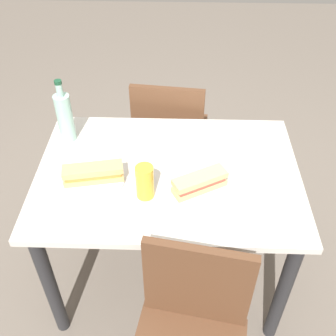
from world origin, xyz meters
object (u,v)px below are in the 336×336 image
Objects in this scene: chair_far at (170,134)px; knife_far at (91,170)px; plate_near at (199,190)px; plate_far at (94,181)px; dining_table at (168,191)px; olive_bowl at (229,137)px; baguette_sandwich_far at (93,173)px; baguette_sandwich_near at (200,182)px; knife_near at (190,181)px; water_bottle at (65,117)px; chair_near at (191,333)px; beer_glass at (145,182)px.

knife_far is at bearing -117.40° from chair_far.
plate_near is 1.00× the size of plate_far.
dining_table is 10.84× the size of olive_bowl.
chair_far is at bearing 66.12° from baguette_sandwich_far.
plate_far is at bearing -67.65° from knife_far.
baguette_sandwich_near is 0.06m from knife_near.
baguette_sandwich_near is 1.67× the size of knife_near.
water_bottle is 2.95× the size of olive_bowl.
knife_far is at bearing 168.33° from baguette_sandwich_near.
water_bottle reaches higher than plate_far.
chair_near is at bearing -80.32° from dining_table.
baguette_sandwich_near is 1.56× the size of beer_glass.
beer_glass reaches higher than dining_table.
olive_bowl is (0.74, 0.01, -0.11)m from water_bottle.
dining_table is 4.49× the size of plate_near.
plate_near is (0.03, 0.47, 0.25)m from chair_near.
chair_far is at bearing 98.94° from knife_near.
dining_table is 6.17× the size of knife_far.
plate_near and plate_far have the same top height.
knife_near is 0.64m from water_bottle.
chair_near reaches higher than plate_near.
olive_bowl is (0.27, 0.22, 0.13)m from dining_table.
knife_far is at bearing -176.44° from dining_table.
olive_bowl reaches higher than knife_near.
water_bottle reaches higher than plate_near.
knife_far reaches higher than dining_table.
olive_bowl is at bearing 39.36° from dining_table.
beer_glass is (-0.08, -0.14, 0.19)m from dining_table.
chair_near reaches higher than knife_near.
chair_near is at bearing -93.51° from baguette_sandwich_near.
knife_near is 0.55× the size of plate_far.
olive_bowl reaches higher than plate_near.
baguette_sandwich_far is (-0.30, -0.07, 0.17)m from dining_table.
chair_near is 8.24× the size of olive_bowl.
knife_near is 0.76× the size of knife_far.
baguette_sandwich_near is 0.43m from plate_far.
knife_far reaches higher than plate_far.
olive_bowl is at bearing 77.81° from chair_near.
dining_table is at bearing -140.64° from olive_bowl.
chair_far is 0.75m from plate_near.
chair_far is at bearing 101.19° from baguette_sandwich_near.
plate_far reaches higher than dining_table.
dining_table is 0.61m from chair_near.
plate_far is 1.38× the size of knife_far.
plate_near is 0.05m from knife_near.
plate_far is at bearing -166.23° from dining_table.
dining_table is 1.32× the size of chair_far.
water_bottle is at bearing 151.14° from baguette_sandwich_near.
water_bottle reaches higher than baguette_sandwich_far.
chair_near is at bearing -84.67° from chair_far.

